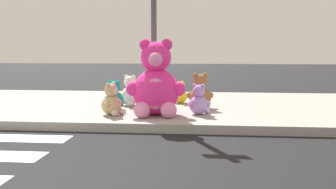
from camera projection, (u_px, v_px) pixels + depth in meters
name	position (u px, v px, depth m)	size (l,w,h in m)	color
sidewalk	(114.00, 106.00, 8.08)	(28.00, 4.40, 0.15)	#9E9B93
sign_pole	(154.00, 22.00, 6.97)	(0.56, 0.11, 3.20)	#4C4C51
plush_pink_large	(156.00, 85.00, 6.52)	(1.05, 0.93, 1.36)	#F22D93
plush_yellow	(180.00, 94.00, 8.03)	(0.35, 0.34, 0.48)	yellow
plush_teal	(114.00, 98.00, 7.18)	(0.42, 0.41, 0.58)	teal
plush_brown	(200.00, 94.00, 7.35)	(0.54, 0.50, 0.71)	olive
plush_white	(130.00, 93.00, 7.68)	(0.46, 0.46, 0.64)	white
plush_tan	(112.00, 102.00, 6.58)	(0.42, 0.42, 0.58)	tan
plush_lavender	(199.00, 102.00, 6.64)	(0.40, 0.40, 0.56)	#B28CD8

